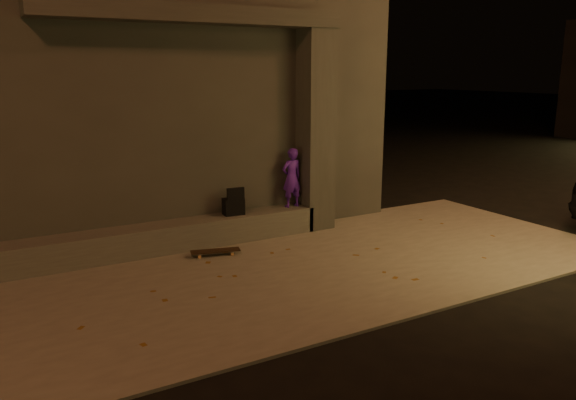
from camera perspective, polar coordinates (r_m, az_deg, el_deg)
ground at (r=6.86m, az=7.60°, el=-12.39°), size 120.00×120.00×0.00m
sidewalk at (r=8.40m, az=-0.73°, el=-7.24°), size 11.00×4.40×0.04m
building at (r=11.73m, az=-16.17°, el=10.98°), size 9.00×5.10×5.22m
ledge at (r=9.33m, az=-14.16°, el=-3.96°), size 6.00×0.55×0.45m
column at (r=10.31m, az=2.80°, el=6.97°), size 0.55×0.55×3.60m
canopy at (r=9.33m, az=-9.30°, el=18.11°), size 5.00×0.70×0.28m
skateboarder at (r=10.17m, az=0.37°, el=2.28°), size 0.41×0.28×1.08m
backpack at (r=9.73m, az=-5.57°, el=-0.51°), size 0.37×0.25×0.49m
skateboard at (r=9.07m, az=-7.39°, el=-5.18°), size 0.81×0.40×0.09m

